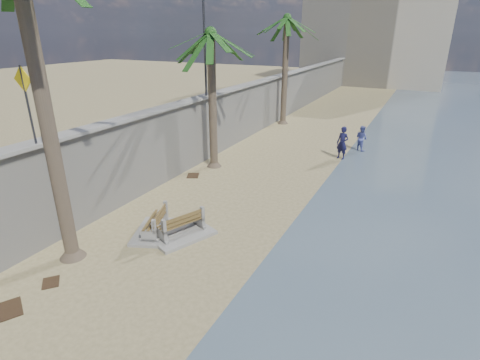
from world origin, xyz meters
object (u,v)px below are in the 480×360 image
(palm_mid, at_px, (211,35))
(person_b, at_px, (362,137))
(bench_near, at_px, (155,224))
(palm_back, at_px, (287,20))
(person_a, at_px, (343,141))
(bench_far, at_px, (181,226))

(palm_mid, bearing_deg, person_b, 45.15)
(bench_near, distance_m, palm_mid, 9.85)
(palm_mid, bearing_deg, palm_back, 91.28)
(palm_mid, height_order, person_a, palm_mid)
(palm_back, height_order, person_a, palm_back)
(person_a, bearing_deg, palm_mid, -124.10)
(bench_far, distance_m, palm_back, 19.95)
(bench_far, distance_m, palm_mid, 9.87)
(bench_far, xyz_separation_m, person_a, (3.18, 11.50, 0.69))
(palm_mid, xyz_separation_m, person_b, (6.63, 6.66, -5.90))
(bench_far, relative_size, palm_mid, 0.33)
(bench_near, relative_size, palm_back, 0.28)
(person_a, bearing_deg, bench_far, -86.57)
(bench_near, height_order, person_a, person_a)
(bench_near, bearing_deg, person_b, 70.86)
(bench_near, xyz_separation_m, palm_back, (-2.04, 18.59, 7.30))
(palm_mid, distance_m, person_a, 9.34)
(bench_near, bearing_deg, palm_mid, 103.79)
(person_b, bearing_deg, person_a, 107.28)
(bench_far, xyz_separation_m, person_b, (3.88, 13.69, 0.47))
(bench_far, distance_m, person_b, 14.23)
(palm_mid, distance_m, person_b, 11.09)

